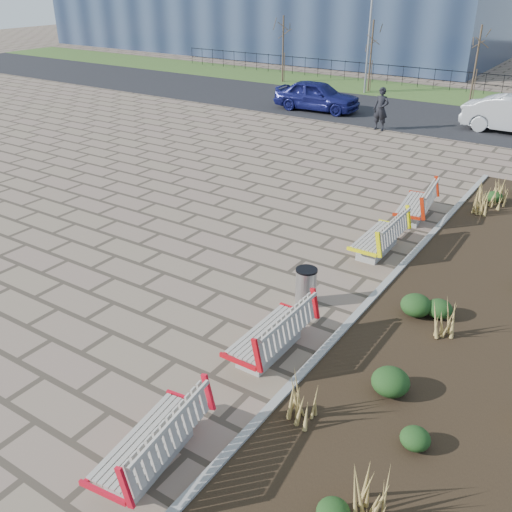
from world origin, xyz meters
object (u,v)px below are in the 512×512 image
Objects in this scene: bench_d at (415,202)px; bench_a at (149,437)px; litter_bin at (306,287)px; lamp_west at (369,39)px; bench_c at (378,234)px; car_blue at (317,96)px; pedestrian at (381,109)px; bench_b at (269,331)px.

bench_a is at bearing -96.97° from bench_d.
lamp_west is (-8.70, 22.84, 2.63)m from litter_bin.
bench_c is at bearing -96.97° from bench_d.
lamp_west is at bearing -4.96° from car_blue.
litter_bin is (-0.30, -3.27, -0.09)m from bench_c.
bench_d is at bearing -60.78° from pedestrian.
bench_a and bench_c have the same top height.
litter_bin is at bearing -155.81° from car_blue.
bench_b is 1.99m from litter_bin.
car_blue is (-9.18, 22.40, 0.27)m from bench_a.
litter_bin is 0.19× the size of car_blue.
bench_a is 1.10× the size of pedestrian.
bench_d is 14.42m from car_blue.
pedestrian is at bearing -61.74° from lamp_west.
pedestrian reaches higher than bench_c.
bench_b is 7.99m from bench_d.
pedestrian is 8.91m from lamp_west.
pedestrian is (-4.90, 17.17, 0.45)m from bench_b.
car_blue is at bearing 123.14° from bench_c.
bench_b is 1.00× the size of bench_d.
lamp_west reaches higher than pedestrian.
pedestrian is at bearing 106.82° from litter_bin.
bench_a is 2.53× the size of litter_bin.
bench_c is 1.00× the size of bench_d.
car_blue is 6.14m from lamp_west.
pedestrian is at bearing 106.32° from bench_b.
pedestrian is at bearing 96.65° from bench_a.
bench_d is at bearing 89.65° from bench_c.
pedestrian is (-4.90, 11.94, 0.45)m from bench_c.
bench_b is (0.00, 3.29, 0.00)m from bench_a.
litter_bin is at bearing -95.58° from bench_c.
pedestrian is 0.43× the size of car_blue.
bench_c is 12.91m from pedestrian.
bench_c is at bearing -66.53° from pedestrian.
bench_b is 0.35× the size of lamp_west.
bench_d is (0.00, 2.75, 0.00)m from bench_c.
bench_d is at bearing -143.66° from car_blue.
pedestrian is (-4.90, 20.47, 0.45)m from bench_a.
bench_b and bench_c have the same top height.
bench_c is at bearing -65.30° from lamp_west.
car_blue is at bearing 116.06° from bench_b.
lamp_west is (-9.00, 16.82, 2.54)m from bench_d.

